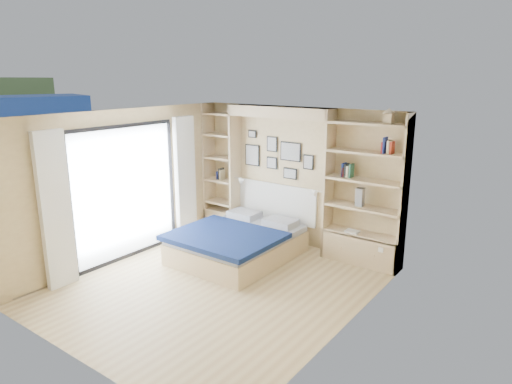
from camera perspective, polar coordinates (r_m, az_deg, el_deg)
The scene contains 9 objects.
ground at distance 6.89m, azimuth -4.89°, elevation -11.69°, with size 4.50×4.50×0.00m, color tan.
room_shell at distance 7.86m, azimuth 0.08°, elevation 0.08°, with size 4.50×4.50×4.50m.
bed at distance 7.81m, azimuth -2.21°, elevation -6.22°, with size 1.71×2.22×1.07m.
photo_gallery at distance 8.35m, azimuth 2.56°, elevation 4.62°, with size 1.48×0.02×0.82m.
reading_lamps at distance 8.19m, azimuth 2.54°, elevation 0.82°, with size 1.92×0.12×0.15m.
shelf_decor at distance 7.49m, azimuth 11.49°, elevation 3.70°, with size 3.48×0.23×2.03m.
deck at distance 9.48m, azimuth -21.62°, elevation -5.23°, with size 3.20×4.00×0.05m, color #746855.
deck_chair at distance 8.85m, azimuth -18.39°, elevation -3.90°, with size 0.51×0.78×0.75m.
shipping_container at distance 17.88m, azimuth -29.35°, elevation 6.62°, with size 2.23×5.57×2.32m, color navy.
Camera 1 is at (4.10, -4.63, 3.03)m, focal length 32.00 mm.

